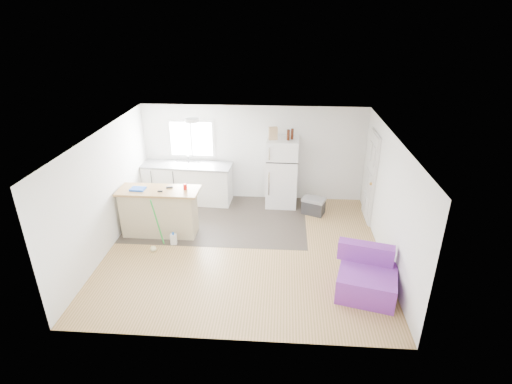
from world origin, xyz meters
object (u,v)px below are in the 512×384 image
cardboard_box (273,133)px  bottle_left (288,135)px  cleaner_jug (174,239)px  refrigerator (282,173)px  bottle_right (292,134)px  cooler (313,206)px  blue_tray (138,189)px  kitchen_cabinets (188,182)px  peninsula (159,211)px  red_cup (185,187)px  purple_seat (367,278)px  mop (155,241)px

cardboard_box → bottle_left: bearing=-4.4°
cleaner_jug → bottle_left: bearing=33.1°
refrigerator → bottle_right: bottle_right is taller
cleaner_jug → bottle_left: size_ratio=1.11×
cooler → blue_tray: (-3.77, -1.20, 0.86)m
cleaner_jug → cardboard_box: bearing=38.2°
bottle_right → kitchen_cabinets: bearing=179.3°
cooler → blue_tray: bearing=-139.7°
cleaner_jug → peninsula: bearing=124.4°
blue_tray → bottle_right: bearing=27.3°
red_cup → refrigerator: bearing=38.0°
cleaner_jug → bottle_left: (2.34, 1.97, 1.71)m
purple_seat → bottle_right: bearing=125.4°
kitchen_cabinets → peninsula: 1.67m
cooler → bottle_left: bearing=173.3°
mop → cooler: bearing=44.3°
bottle_left → refrigerator: bearing=143.2°
kitchen_cabinets → bottle_right: bearing=2.8°
purple_seat → cardboard_box: 4.03m
kitchen_cabinets → red_cup: size_ratio=18.90×
blue_tray → refrigerator: bearing=29.0°
peninsula → bottle_right: bottle_right is taller
cardboard_box → bottle_right: cardboard_box is taller
refrigerator → cleaner_jug: refrigerator is taller
kitchen_cabinets → blue_tray: 1.89m
purple_seat → mop: (-4.03, 1.02, -0.05)m
refrigerator → cooler: size_ratio=2.74×
cardboard_box → bottle_right: size_ratio=1.20×
cooler → blue_tray: 4.05m
bottle_left → mop: bearing=-139.8°
cooler → purple_seat: purple_seat is taller
peninsula → mop: size_ratio=1.43×
peninsula → bottle_left: bearing=29.6°
peninsula → refrigerator: size_ratio=1.00×
cooler → cardboard_box: size_ratio=2.07×
kitchen_cabinets → red_cup: bearing=-74.3°
peninsula → purple_seat: bearing=-22.5°
blue_tray → cleaner_jug: bearing=-27.3°
cardboard_box → cleaner_jug: bearing=-134.8°
cardboard_box → purple_seat: bearing=-62.2°
kitchen_cabinets → mop: bearing=-90.5°
kitchen_cabinets → cleaner_jug: size_ratio=8.15×
kitchen_cabinets → bottle_right: (2.57, -0.03, 1.32)m
cleaner_jug → blue_tray: size_ratio=0.93×
blue_tray → cooler: bearing=17.6°
mop → bottle_left: size_ratio=4.75×
purple_seat → blue_tray: bearing=173.7°
purple_seat → red_cup: red_cup is taller
bottle_left → cleaner_jug: bearing=-139.8°
cleaner_jug → mop: mop is taller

